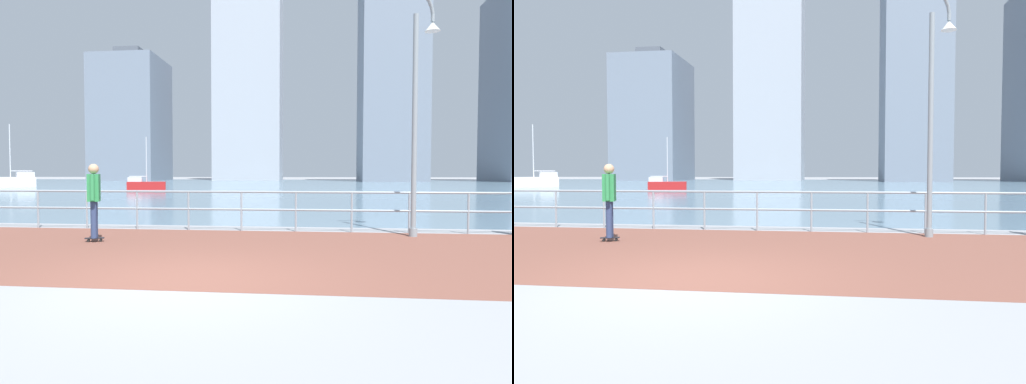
# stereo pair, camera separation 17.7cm
# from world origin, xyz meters

# --- Properties ---
(ground) EXTENTS (220.00, 220.00, 0.00)m
(ground) POSITION_xyz_m (0.00, 40.00, 0.00)
(ground) COLOR gray
(brick_paving) EXTENTS (28.00, 6.05, 0.01)m
(brick_paving) POSITION_xyz_m (0.00, 2.48, 0.00)
(brick_paving) COLOR brown
(brick_paving) RESTS_ON ground
(harbor_water) EXTENTS (180.00, 88.00, 0.00)m
(harbor_water) POSITION_xyz_m (0.00, 50.50, 0.00)
(harbor_water) COLOR slate
(harbor_water) RESTS_ON ground
(waterfront_railing) EXTENTS (25.25, 0.06, 1.04)m
(waterfront_railing) POSITION_xyz_m (0.00, 5.50, 0.72)
(waterfront_railing) COLOR #8C99A3
(waterfront_railing) RESTS_ON ground
(lamppost) EXTENTS (0.72, 0.58, 5.75)m
(lamppost) POSITION_xyz_m (4.29, 4.99, 3.18)
(lamppost) COLOR gray
(lamppost) RESTS_ON ground
(skateboarder) EXTENTS (0.41, 0.55, 1.69)m
(skateboarder) POSITION_xyz_m (-2.90, 3.27, 1.02)
(skateboarder) COLOR black
(skateboarder) RESTS_ON ground
(sailboat_yellow) EXTENTS (4.52, 4.25, 6.66)m
(sailboat_yellow) POSITION_xyz_m (-29.63, 39.10, 0.64)
(sailboat_yellow) COLOR white
(sailboat_yellow) RESTS_ON ground
(sailboat_white) EXTENTS (3.48, 1.89, 4.67)m
(sailboat_white) POSITION_xyz_m (-12.66, 32.79, 0.45)
(sailboat_white) COLOR #B21E1E
(sailboat_white) RESTS_ON ground
(tower_steel) EXTENTS (12.82, 13.95, 26.21)m
(tower_steel) POSITION_xyz_m (-33.93, 83.00, 12.27)
(tower_steel) COLOR slate
(tower_steel) RESTS_ON ground
(tower_brick) EXTENTS (10.85, 10.25, 37.83)m
(tower_brick) POSITION_xyz_m (16.04, 75.98, 18.08)
(tower_brick) COLOR slate
(tower_brick) RESTS_ON ground
(tower_slate) EXTENTS (13.12, 11.75, 47.64)m
(tower_slate) POSITION_xyz_m (-10.35, 86.26, 22.99)
(tower_slate) COLOR #A3A8B2
(tower_slate) RESTS_ON ground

